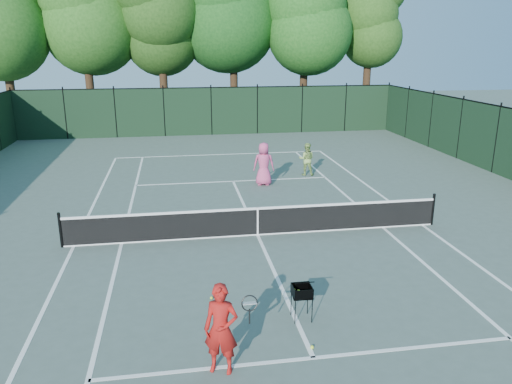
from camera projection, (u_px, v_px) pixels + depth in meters
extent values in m
plane|color=#4A5A51|center=(258.00, 235.00, 15.50)|extent=(90.00, 90.00, 0.00)
cube|color=white|center=(74.00, 246.00, 14.64)|extent=(0.10, 23.77, 0.01)
cube|color=white|center=(422.00, 225.00, 16.35)|extent=(0.10, 23.77, 0.01)
cube|color=white|center=(122.00, 243.00, 14.86)|extent=(0.10, 23.77, 0.01)
cube|color=white|center=(383.00, 227.00, 16.14)|extent=(0.10, 23.77, 0.01)
cube|color=white|center=(221.00, 154.00, 26.73)|extent=(10.97, 0.10, 0.01)
cube|color=white|center=(313.00, 358.00, 9.45)|extent=(8.23, 0.10, 0.01)
cube|color=white|center=(233.00, 181.00, 21.55)|extent=(8.23, 0.10, 0.01)
cube|color=white|center=(258.00, 235.00, 15.50)|extent=(0.10, 12.80, 0.01)
cube|color=black|center=(258.00, 221.00, 15.37)|extent=(11.60, 0.03, 0.85)
cube|color=white|center=(258.00, 208.00, 15.25)|extent=(11.60, 0.05, 0.07)
cube|color=white|center=(258.00, 234.00, 15.49)|extent=(11.60, 0.05, 0.04)
cube|color=white|center=(258.00, 221.00, 15.37)|extent=(0.05, 0.04, 0.91)
cylinder|color=black|center=(60.00, 230.00, 14.44)|extent=(0.09, 0.09, 1.06)
cylinder|color=black|center=(433.00, 209.00, 16.25)|extent=(0.09, 0.09, 1.06)
cube|color=black|center=(211.00, 112.00, 32.09)|extent=(24.00, 0.05, 3.00)
cylinder|color=black|center=(12.00, 98.00, 33.16)|extent=(0.56, 0.56, 4.50)
cylinder|color=black|center=(91.00, 94.00, 34.36)|extent=(0.56, 0.56, 4.80)
cylinder|color=black|center=(164.00, 96.00, 35.03)|extent=(0.56, 0.56, 4.30)
ellipsoid|color=#1B4012|center=(160.00, 12.00, 33.42)|extent=(6.00, 6.00, 9.30)
cylinder|color=black|center=(234.00, 90.00, 36.18)|extent=(0.56, 0.56, 5.00)
cylinder|color=black|center=(303.00, 92.00, 36.35)|extent=(0.56, 0.56, 4.60)
ellipsoid|color=#174C15|center=(306.00, 7.00, 34.67)|extent=(6.20, 6.20, 9.61)
cylinder|color=black|center=(366.00, 92.00, 37.63)|extent=(0.56, 0.56, 4.40)
ellipsoid|color=#1E4513|center=(371.00, 14.00, 36.04)|extent=(5.80, 5.80, 8.99)
imported|color=#AB1713|center=(221.00, 329.00, 8.85)|extent=(0.72, 0.59, 1.71)
cylinder|color=black|center=(250.00, 316.00, 9.08)|extent=(0.03, 0.03, 0.30)
torus|color=black|center=(249.00, 303.00, 9.00)|extent=(0.30, 0.10, 0.30)
imported|color=#CA477A|center=(264.00, 164.00, 20.77)|extent=(0.97, 0.72, 1.80)
imported|color=#8DB259|center=(307.00, 159.00, 22.39)|extent=(0.84, 0.73, 1.46)
cylinder|color=black|center=(295.00, 312.00, 10.51)|extent=(0.02, 0.02, 0.55)
cylinder|color=black|center=(312.00, 311.00, 10.57)|extent=(0.02, 0.02, 0.55)
cylinder|color=black|center=(291.00, 304.00, 10.86)|extent=(0.02, 0.02, 0.55)
cylinder|color=black|center=(308.00, 302.00, 10.92)|extent=(0.02, 0.02, 0.55)
cube|color=black|center=(302.00, 291.00, 10.60)|extent=(0.45, 0.45, 0.23)
sphere|color=#B8DC2D|center=(302.00, 294.00, 10.62)|extent=(0.06, 0.06, 0.06)
sphere|color=#B8DC2D|center=(302.00, 294.00, 10.62)|extent=(0.06, 0.06, 0.06)
sphere|color=#B8DC2D|center=(302.00, 294.00, 10.62)|extent=(0.06, 0.06, 0.06)
sphere|color=#B8DC2D|center=(302.00, 294.00, 10.62)|extent=(0.06, 0.06, 0.06)
sphere|color=#B8DC2D|center=(302.00, 294.00, 10.62)|extent=(0.06, 0.06, 0.06)
sphere|color=#B8DC2D|center=(302.00, 294.00, 10.62)|extent=(0.06, 0.06, 0.06)
sphere|color=#B8DC2D|center=(302.00, 294.00, 10.62)|extent=(0.06, 0.06, 0.06)
sphere|color=#B8DC2D|center=(302.00, 294.00, 10.62)|extent=(0.06, 0.06, 0.06)
sphere|color=#B8DC2D|center=(302.00, 294.00, 10.62)|extent=(0.06, 0.06, 0.06)
sphere|color=#B8DC2D|center=(302.00, 294.00, 10.62)|extent=(0.06, 0.06, 0.06)
sphere|color=#B8DC2D|center=(302.00, 294.00, 10.62)|extent=(0.06, 0.06, 0.06)
sphere|color=#CBE92F|center=(312.00, 347.00, 9.73)|extent=(0.07, 0.07, 0.07)
sphere|color=#CADA2C|center=(211.00, 298.00, 11.61)|extent=(0.07, 0.07, 0.07)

